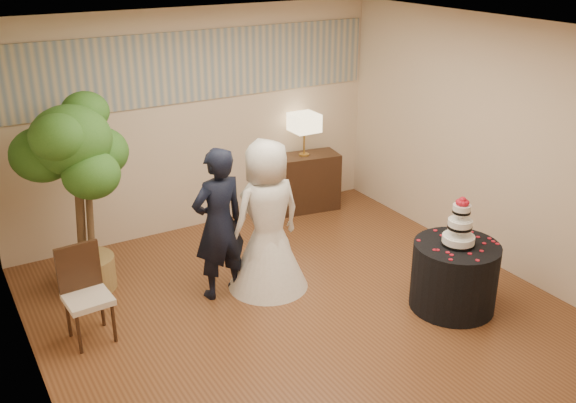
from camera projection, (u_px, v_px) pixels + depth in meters
floor at (299, 310)px, 6.60m from camera, size 5.00×5.00×0.00m
ceiling at (302, 32)px, 5.52m from camera, size 5.00×5.00×0.00m
wall_back at (196, 122)px, 8.05m from camera, size 5.00×0.06×2.80m
wall_front at (506, 305)px, 4.07m from camera, size 5.00×0.06×2.80m
wall_left at (21, 243)px, 4.89m from camera, size 0.06×5.00×2.80m
wall_right at (489, 143)px, 7.23m from camera, size 0.06×5.00×2.80m
mural_border at (194, 66)px, 7.76m from camera, size 4.90×0.02×0.85m
groom at (219, 224)px, 6.60m from camera, size 0.65×0.47×1.64m
bride at (267, 216)px, 6.75m from camera, size 0.94×0.94×1.67m
cake_table at (454, 276)px, 6.54m from camera, size 0.98×0.98×0.71m
wedding_cake at (460, 221)px, 6.30m from camera, size 0.33×0.33×0.52m
console at (304, 182)px, 8.89m from camera, size 1.01×0.57×0.80m
table_lamp at (304, 135)px, 8.63m from camera, size 0.35×0.35×0.58m
ficus_tree at (78, 197)px, 6.60m from camera, size 1.45×1.45×2.15m
side_chair at (88, 297)px, 5.96m from camera, size 0.45×0.47×0.93m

